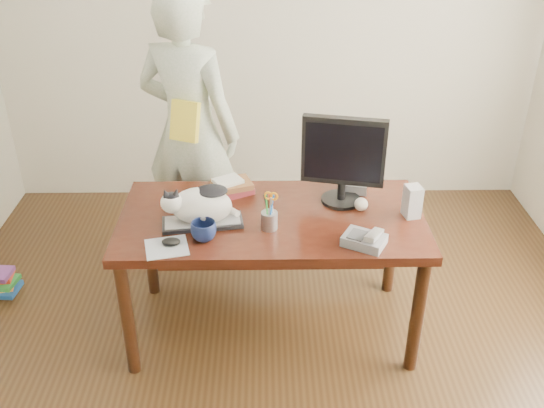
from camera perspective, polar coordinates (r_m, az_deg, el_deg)
The scene contains 16 objects.
room at distance 2.37m, azimuth 0.19°, elevation 3.91°, with size 4.50×4.50×4.50m.
desk at distance 3.33m, azimuth -0.03°, elevation -2.61°, with size 1.60×0.80×0.75m.
keyboard at distance 3.13m, azimuth -6.55°, elevation -1.71°, with size 0.43×0.21×0.02m.
cat at distance 3.07m, azimuth -6.90°, elevation -0.03°, with size 0.40×0.24×0.23m.
monitor at distance 3.20m, azimuth 6.73°, elevation 4.48°, with size 0.44×0.26×0.50m.
pen_cup at distance 3.05m, azimuth -0.24°, elevation -1.36°, with size 0.10×0.10×0.21m.
mousepad at distance 2.97m, azimuth -9.88°, elevation -4.03°, with size 0.24×0.22×0.00m.
mouse at distance 2.97m, azimuth -9.48°, elevation -3.51°, with size 0.10×0.08×0.04m.
coffee_mug at distance 2.98m, azimuth -6.45°, elevation -2.53°, with size 0.13×0.13×0.10m, color #0C1432.
phone at distance 2.97m, azimuth 8.75°, elevation -3.32°, with size 0.24×0.22×0.09m.
speaker at distance 3.22m, azimuth 13.07°, elevation 0.24°, with size 0.09×0.10×0.17m.
baseball at distance 3.25m, azimuth 8.39°, elevation -0.03°, with size 0.07×0.07×0.07m.
book_stack at distance 3.39m, azimuth -3.92°, elevation 1.63°, with size 0.28×0.26×0.09m.
calculator at distance 3.48m, azimuth 7.71°, elevation 2.02°, with size 0.19×0.23×0.06m.
person at distance 3.81m, azimuth -7.76°, elevation 6.76°, with size 0.66×0.44×1.82m, color white.
held_book at distance 3.61m, azimuth -8.19°, elevation 7.74°, with size 0.20×0.16×0.24m.
Camera 1 is at (-0.04, -2.13, 2.38)m, focal length 40.00 mm.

